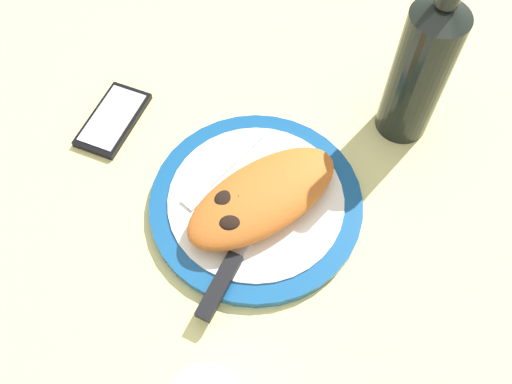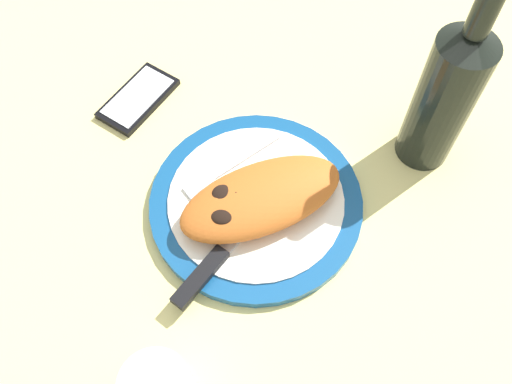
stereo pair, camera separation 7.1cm
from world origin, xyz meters
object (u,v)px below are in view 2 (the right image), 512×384
smartphone (138,98)px  wine_bottle (445,96)px  fork (224,170)px  knife (215,260)px  calzone (263,197)px  plate (256,203)px

smartphone → wine_bottle: 44.22cm
fork → knife: 13.42cm
calzone → smartphone: bearing=-79.0°
knife → smartphone: size_ratio=1.48×
fork → calzone: bearing=101.2°
plate → wine_bottle: 27.90cm
plate → fork: bearing=-79.1°
calzone → smartphone: (5.13, -26.33, -3.53)cm
fork → smartphone: 19.37cm
fork → knife: size_ratio=0.76×
plate → wine_bottle: wine_bottle is taller
smartphone → wine_bottle: wine_bottle is taller
plate → fork: size_ratio=1.84×
knife → wine_bottle: size_ratio=0.70×
plate → smartphone: (4.86, -25.12, -0.31)cm
wine_bottle → knife: bearing=-1.3°
plate → knife: knife is taller
plate → smartphone: 25.58cm
plate → calzone: bearing=102.8°
plate → fork: 6.37cm
knife → plate: bearing=-153.3°
calzone → fork: size_ratio=1.51×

